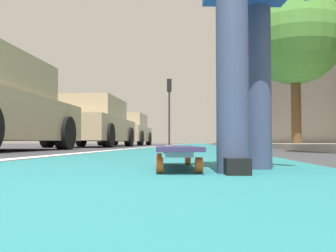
{
  "coord_description": "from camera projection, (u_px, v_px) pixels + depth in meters",
  "views": [
    {
      "loc": [
        -0.65,
        -0.33,
        0.13
      ],
      "look_at": [
        12.25,
        0.77,
        0.72
      ],
      "focal_mm": 39.35,
      "sensor_mm": 36.0,
      "label": 1
    }
  ],
  "objects": [
    {
      "name": "sidewalk_curb",
      "position": [
        266.0,
        144.0,
        18.28
      ],
      "size": [
        52.0,
        3.2,
        0.11
      ],
      "primitive_type": "cube",
      "color": "#9E9B93",
      "rests_on": "ground"
    },
    {
      "name": "lane_stripe_white",
      "position": [
        173.0,
        145.0,
        20.67
      ],
      "size": [
        52.0,
        0.16,
        0.01
      ],
      "primitive_type": "cube",
      "color": "silver",
      "rests_on": "ground"
    },
    {
      "name": "street_tree_mid",
      "position": [
        295.0,
        37.0,
        11.09
      ],
      "size": [
        2.87,
        2.87,
        4.76
      ],
      "color": "brown",
      "rests_on": "ground"
    },
    {
      "name": "parked_car_far",
      "position": [
        127.0,
        130.0,
        17.63
      ],
      "size": [
        4.29,
        1.99,
        1.49
      ],
      "color": "tan",
      "rests_on": "ground"
    },
    {
      "name": "ground_plane",
      "position": [
        188.0,
        147.0,
        10.62
      ],
      "size": [
        80.0,
        80.0,
        0.0
      ],
      "primitive_type": "plane",
      "color": "#38383D"
    },
    {
      "name": "skateboard",
      "position": [
        176.0,
        150.0,
        1.89
      ],
      "size": [
        0.86,
        0.29,
        0.11
      ],
      "color": "orange",
      "rests_on": "ground"
    },
    {
      "name": "building_facade",
      "position": [
        295.0,
        78.0,
        22.23
      ],
      "size": [
        40.0,
        1.2,
        8.11
      ],
      "primitive_type": "cube",
      "color": "gray",
      "rests_on": "ground"
    },
    {
      "name": "bike_lane_paint",
      "position": [
        194.0,
        145.0,
        24.56
      ],
      "size": [
        56.0,
        2.05,
        0.0
      ],
      "primitive_type": "cube",
      "color": "#237075",
      "rests_on": "ground"
    },
    {
      "name": "parked_car_mid",
      "position": [
        93.0,
        124.0,
        11.34
      ],
      "size": [
        4.54,
        1.93,
        1.49
      ],
      "color": "tan",
      "rests_on": "ground"
    },
    {
      "name": "traffic_light",
      "position": [
        169.0,
        99.0,
        23.48
      ],
      "size": [
        0.33,
        0.28,
        4.2
      ],
      "color": "#2D2D2D",
      "rests_on": "ground"
    }
  ]
}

